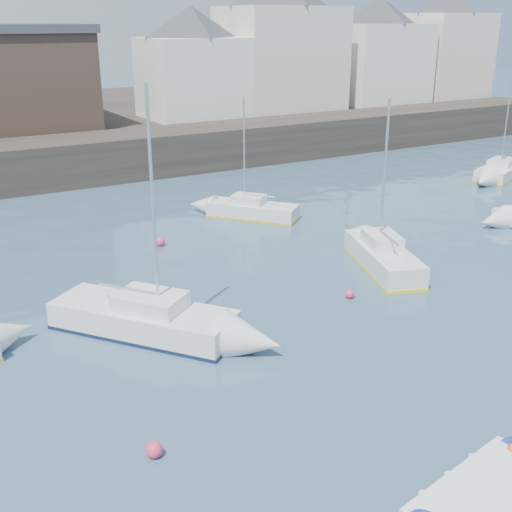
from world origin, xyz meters
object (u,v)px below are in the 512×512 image
sailboat_b (144,318)px  buoy_mid (350,298)px  sailboat_c (383,256)px  sailboat_f (252,210)px  sailboat_g (502,170)px  buoy_far (161,246)px  blue_dinghy (484,500)px  buoy_near (155,456)px

sailboat_b → buoy_mid: sailboat_b is taller
sailboat_c → sailboat_f: size_ratio=1.12×
sailboat_g → buoy_far: 27.40m
buoy_mid → sailboat_b: bearing=171.3°
sailboat_f → sailboat_g: (20.91, -0.08, -0.01)m
blue_dinghy → buoy_near: bearing=134.7°
sailboat_b → sailboat_f: bearing=44.9°
sailboat_g → buoy_mid: bearing=-153.1°
blue_dinghy → sailboat_f: (7.18, 23.11, 0.05)m
sailboat_g → buoy_mid: sailboat_g is taller
buoy_far → buoy_mid: bearing=-66.8°
buoy_far → sailboat_g: bearing=3.8°
sailboat_b → sailboat_c: size_ratio=1.17×
blue_dinghy → sailboat_b: (-3.38, 12.58, 0.15)m
blue_dinghy → buoy_mid: 12.36m
buoy_near → buoy_mid: 12.05m
sailboat_c → buoy_near: size_ratio=16.74×
sailboat_c → sailboat_g: 22.06m
sailboat_c → sailboat_g: size_ratio=0.92×
blue_dinghy → buoy_far: (0.75, 21.21, -0.43)m
blue_dinghy → sailboat_c: (8.35, 13.18, 0.15)m
buoy_far → sailboat_b: bearing=-115.6°
sailboat_c → buoy_mid: bearing=-150.7°
buoy_mid → sailboat_f: bearing=79.6°
buoy_far → buoy_near: bearing=-112.8°
blue_dinghy → buoy_far: 21.23m
buoy_mid → buoy_near: bearing=-152.8°
sailboat_c → buoy_mid: sailboat_c is taller
sailboat_c → sailboat_b: bearing=-177.1°
sailboat_f → buoy_far: size_ratio=14.83×
sailboat_b → sailboat_f: 14.91m
buoy_near → buoy_far: (6.47, 15.42, 0.00)m
sailboat_f → buoy_mid: 12.02m
sailboat_f → sailboat_c: bearing=-83.2°
sailboat_b → sailboat_g: sailboat_b is taller
buoy_mid → buoy_far: bearing=113.2°
blue_dinghy → buoy_near: size_ratio=9.45×
sailboat_b → sailboat_g: 33.16m
blue_dinghy → sailboat_f: sailboat_f is taller
buoy_far → blue_dinghy: bearing=-92.0°
sailboat_g → buoy_near: sailboat_g is taller
sailboat_b → buoy_far: size_ratio=19.41×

